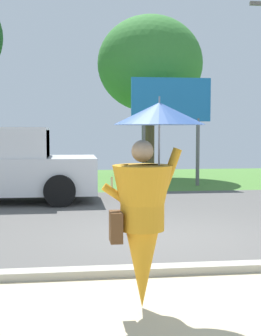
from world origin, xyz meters
TOP-DOWN VIEW (x-y plane):
  - ground_plane at (0.00, 2.95)m, footprint 40.00×22.00m
  - monk_pedestrian at (-0.77, -3.11)m, footprint 1.03×0.91m
  - roadside_billboard at (1.73, 7.40)m, footprint 2.60×0.12m
  - tree_left_far at (1.51, 10.24)m, footprint 3.98×3.98m

SIDE VIEW (x-z plane):
  - ground_plane at x=0.00m, z-range -0.15..0.05m
  - monk_pedestrian at x=-0.77m, z-range 0.00..2.13m
  - roadside_billboard at x=1.73m, z-range 0.80..4.30m
  - tree_left_far at x=1.51m, z-range 1.24..7.37m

